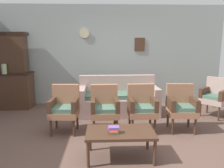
# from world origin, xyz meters

# --- Properties ---
(ground_plane) EXTENTS (7.68, 7.68, 0.00)m
(ground_plane) POSITION_xyz_m (0.00, 0.00, 0.00)
(ground_plane) COLOR brown
(wall_back_with_decor) EXTENTS (6.40, 0.09, 2.70)m
(wall_back_with_decor) POSITION_xyz_m (0.00, 2.63, 1.35)
(wall_back_with_decor) COLOR #939E99
(wall_back_with_decor) RESTS_ON ground
(side_cabinet) EXTENTS (1.16, 0.55, 0.93)m
(side_cabinet) POSITION_xyz_m (-2.55, 2.25, 0.47)
(side_cabinet) COLOR #472D1E
(side_cabinet) RESTS_ON ground
(cabinet_upper_hutch) EXTENTS (0.99, 0.38, 1.03)m
(cabinet_upper_hutch) POSITION_xyz_m (-2.55, 2.33, 1.45)
(cabinet_upper_hutch) COLOR #472D1E
(cabinet_upper_hutch) RESTS_ON side_cabinet
(vase_on_cabinet) EXTENTS (0.13, 0.13, 0.25)m
(vase_on_cabinet) POSITION_xyz_m (-2.57, 2.07, 1.06)
(vase_on_cabinet) COLOR #A4BD86
(vase_on_cabinet) RESTS_ON side_cabinet
(floral_couch) EXTENTS (1.90, 0.85, 0.90)m
(floral_couch) POSITION_xyz_m (0.25, 1.66, 0.33)
(floral_couch) COLOR tan
(floral_couch) RESTS_ON ground
(armchair_row_middle) EXTENTS (0.54, 0.51, 0.90)m
(armchair_row_middle) POSITION_xyz_m (-0.85, 0.61, 0.50)
(armchair_row_middle) COLOR #9E6B4C
(armchair_row_middle) RESTS_ON ground
(armchair_near_cabinet) EXTENTS (0.54, 0.52, 0.90)m
(armchair_near_cabinet) POSITION_xyz_m (-0.08, 0.57, 0.50)
(armchair_near_cabinet) COLOR #9E6B4C
(armchair_near_cabinet) RESTS_ON ground
(armchair_by_doorway) EXTENTS (0.53, 0.50, 0.90)m
(armchair_by_doorway) POSITION_xyz_m (0.63, 0.59, 0.50)
(armchair_by_doorway) COLOR #9E6B4C
(armchair_by_doorway) RESTS_ON ground
(armchair_near_couch_end) EXTENTS (0.55, 0.52, 0.90)m
(armchair_near_couch_end) POSITION_xyz_m (1.40, 0.59, 0.50)
(armchair_near_couch_end) COLOR #9E6B4C
(armchair_near_couch_end) RESTS_ON ground
(wingback_chair_by_fireplace) EXTENTS (0.71, 0.71, 0.90)m
(wingback_chair_by_fireplace) POSITION_xyz_m (2.47, 1.36, 0.50)
(wingback_chair_by_fireplace) COLOR tan
(wingback_chair_by_fireplace) RESTS_ON ground
(coffee_table) EXTENTS (1.00, 0.56, 0.42)m
(coffee_table) POSITION_xyz_m (0.14, -0.42, 0.38)
(coffee_table) COLOR #472D1E
(coffee_table) RESTS_ON ground
(book_stack_on_table) EXTENTS (0.16, 0.12, 0.10)m
(book_stack_on_table) POSITION_xyz_m (0.04, -0.49, 0.47)
(book_stack_on_table) COLOR slate
(book_stack_on_table) RESTS_ON coffee_table
(floor_vase_by_wall) EXTENTS (0.22, 0.22, 0.55)m
(floor_vase_by_wall) POSITION_xyz_m (2.85, 2.15, 0.28)
(floor_vase_by_wall) COLOR #666645
(floor_vase_by_wall) RESTS_ON ground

